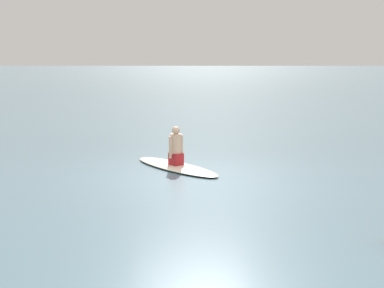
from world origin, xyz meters
The scene contains 3 objects.
ground_plane centered at (0.00, 0.00, 0.00)m, with size 400.00×400.00×0.00m, color slate.
surfboard centered at (0.35, -0.95, 0.04)m, with size 2.86×0.78×0.08m, color silver.
person_paddler centered at (0.35, -0.95, 0.49)m, with size 0.38×0.39×0.91m.
Camera 1 is at (-0.22, 10.80, 2.52)m, focal length 47.82 mm.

